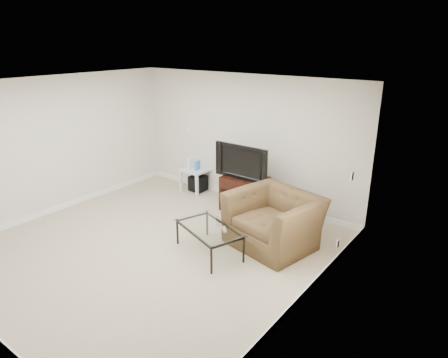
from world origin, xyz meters
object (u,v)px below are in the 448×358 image
Objects in this scene: side_table at (196,180)px; recliner at (274,212)px; tv_stand at (245,194)px; coffee_table at (209,240)px; television at (244,161)px; subwoofer at (198,183)px.

side_table is 0.40× the size of recliner.
coffee_table is (0.48, -1.66, -0.12)m from tv_stand.
subwoofer is at bearing 169.16° from television.
television is 1.61m from side_table.
tv_stand is at bearing -9.33° from side_table.
recliner is (2.53, -1.08, 0.32)m from side_table.
television is 1.87m from coffee_table.
television is 0.93× the size of coffee_table.
tv_stand is at bearing -10.32° from subwoofer.
subwoofer is 2.75m from recliner.
side_table reaches higher than subwoofer.
side_table is (-1.40, 0.23, -0.09)m from tv_stand.
recliner is at bearing 51.46° from coffee_table.
side_table reaches higher than coffee_table.
recliner reaches higher than coffee_table.
tv_stand is 0.62× the size of recliner.
recliner is at bearing -39.90° from tv_stand.
tv_stand is 1.73m from coffee_table.
coffee_table is at bearing -116.46° from recliner.
recliner is 1.17× the size of coffee_table.
television is at bearing -11.65° from subwoofer.
side_table is at bearing 167.80° from tv_stand.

